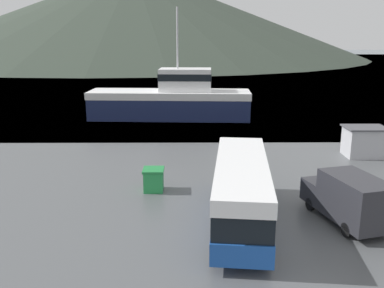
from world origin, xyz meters
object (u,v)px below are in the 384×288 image
(tour_bus, at_px, (241,189))
(fishing_boat, at_px, (172,99))
(delivery_van, at_px, (348,198))
(storage_bin, at_px, (154,180))
(dock_kiosk, at_px, (364,142))

(tour_bus, bearing_deg, fishing_boat, 105.24)
(tour_bus, relative_size, delivery_van, 1.86)
(fishing_boat, height_order, storage_bin, fishing_boat)
(delivery_van, relative_size, fishing_boat, 0.31)
(fishing_boat, bearing_deg, dock_kiosk, -132.64)
(delivery_van, bearing_deg, storage_bin, 140.26)
(storage_bin, bearing_deg, fishing_boat, 89.33)
(tour_bus, height_order, fishing_boat, fishing_boat)
(fishing_boat, xyz_separation_m, storage_bin, (-0.27, -23.26, -1.51))
(delivery_van, height_order, storage_bin, delivery_van)
(fishing_boat, relative_size, storage_bin, 13.21)
(tour_bus, distance_m, delivery_van, 5.36)
(tour_bus, distance_m, dock_kiosk, 16.41)
(delivery_van, height_order, fishing_boat, fishing_boat)
(dock_kiosk, bearing_deg, storage_bin, -154.62)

